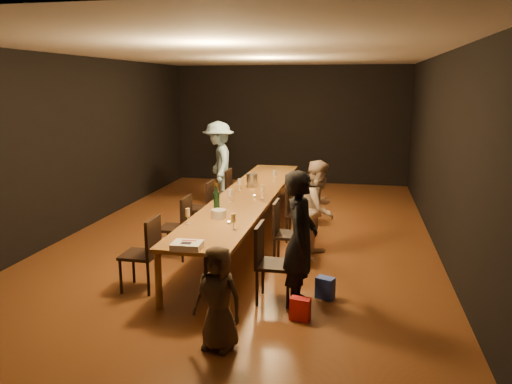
% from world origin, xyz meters
% --- Properties ---
extents(ground, '(10.00, 10.00, 0.00)m').
position_xyz_m(ground, '(0.00, 0.00, 0.00)').
color(ground, '#4E2313').
rests_on(ground, ground).
extents(room_shell, '(6.04, 10.04, 3.02)m').
position_xyz_m(room_shell, '(0.00, 0.00, 2.08)').
color(room_shell, black).
rests_on(room_shell, ground).
extents(table, '(0.90, 6.00, 0.75)m').
position_xyz_m(table, '(0.00, 0.00, 0.70)').
color(table, brown).
rests_on(table, ground).
extents(chair_right_0, '(0.42, 0.42, 0.93)m').
position_xyz_m(chair_right_0, '(0.85, -2.40, 0.47)').
color(chair_right_0, black).
rests_on(chair_right_0, ground).
extents(chair_right_1, '(0.42, 0.42, 0.93)m').
position_xyz_m(chair_right_1, '(0.85, -1.20, 0.47)').
color(chair_right_1, black).
rests_on(chair_right_1, ground).
extents(chair_right_2, '(0.42, 0.42, 0.93)m').
position_xyz_m(chair_right_2, '(0.85, 0.00, 0.47)').
color(chair_right_2, black).
rests_on(chair_right_2, ground).
extents(chair_right_3, '(0.42, 0.42, 0.93)m').
position_xyz_m(chair_right_3, '(0.85, 1.20, 0.47)').
color(chair_right_3, black).
rests_on(chair_right_3, ground).
extents(chair_left_0, '(0.42, 0.42, 0.93)m').
position_xyz_m(chair_left_0, '(-0.85, -2.40, 0.47)').
color(chair_left_0, black).
rests_on(chair_left_0, ground).
extents(chair_left_1, '(0.42, 0.42, 0.93)m').
position_xyz_m(chair_left_1, '(-0.85, -1.20, 0.47)').
color(chair_left_1, black).
rests_on(chair_left_1, ground).
extents(chair_left_2, '(0.42, 0.42, 0.93)m').
position_xyz_m(chair_left_2, '(-0.85, 0.00, 0.47)').
color(chair_left_2, black).
rests_on(chair_left_2, ground).
extents(chair_left_3, '(0.42, 0.42, 0.93)m').
position_xyz_m(chair_left_3, '(-0.85, 1.20, 0.47)').
color(chair_left_3, black).
rests_on(chair_left_3, ground).
extents(woman_birthday, '(0.40, 0.59, 1.59)m').
position_xyz_m(woman_birthday, '(1.15, -2.47, 0.79)').
color(woman_birthday, black).
rests_on(woman_birthday, ground).
extents(woman_tan, '(0.73, 0.83, 1.44)m').
position_xyz_m(woman_tan, '(1.21, -0.68, 0.72)').
color(woman_tan, beige).
rests_on(woman_tan, ground).
extents(man_blue, '(1.02, 1.30, 1.76)m').
position_xyz_m(man_blue, '(-1.15, 2.25, 0.88)').
color(man_blue, '#95C6E6').
rests_on(man_blue, ground).
extents(child, '(0.57, 0.43, 1.03)m').
position_xyz_m(child, '(0.49, -3.57, 0.52)').
color(child, '#423225').
rests_on(child, ground).
extents(gift_bag_red, '(0.23, 0.15, 0.25)m').
position_xyz_m(gift_bag_red, '(1.20, -2.84, 0.13)').
color(gift_bag_red, red).
rests_on(gift_bag_red, ground).
extents(gift_bag_blue, '(0.25, 0.21, 0.26)m').
position_xyz_m(gift_bag_blue, '(1.43, -2.21, 0.13)').
color(gift_bag_blue, '#2A42B7').
rests_on(gift_bag_blue, ground).
extents(birthday_cake, '(0.34, 0.27, 0.08)m').
position_xyz_m(birthday_cake, '(-0.05, -2.90, 0.79)').
color(birthday_cake, white).
rests_on(birthday_cake, table).
extents(plate_stack, '(0.27, 0.27, 0.11)m').
position_xyz_m(plate_stack, '(-0.06, -1.58, 0.81)').
color(plate_stack, silver).
rests_on(plate_stack, table).
extents(champagne_bottle, '(0.10, 0.10, 0.38)m').
position_xyz_m(champagne_bottle, '(-0.24, -1.08, 0.94)').
color(champagne_bottle, black).
rests_on(champagne_bottle, table).
extents(ice_bucket, '(0.21, 0.21, 0.22)m').
position_xyz_m(ice_bucket, '(-0.08, 0.66, 0.86)').
color(ice_bucket, silver).
rests_on(ice_bucket, table).
extents(wineglass_0, '(0.06, 0.06, 0.21)m').
position_xyz_m(wineglass_0, '(-0.37, -1.95, 0.85)').
color(wineglass_0, beige).
rests_on(wineglass_0, table).
extents(wineglass_1, '(0.06, 0.06, 0.21)m').
position_xyz_m(wineglass_1, '(0.27, -2.08, 0.85)').
color(wineglass_1, beige).
rests_on(wineglass_1, table).
extents(wineglass_2, '(0.06, 0.06, 0.21)m').
position_xyz_m(wineglass_2, '(-0.14, -0.66, 0.85)').
color(wineglass_2, silver).
rests_on(wineglass_2, table).
extents(wineglass_3, '(0.06, 0.06, 0.21)m').
position_xyz_m(wineglass_3, '(0.28, -0.27, 0.85)').
color(wineglass_3, beige).
rests_on(wineglass_3, table).
extents(wineglass_4, '(0.06, 0.06, 0.21)m').
position_xyz_m(wineglass_4, '(-0.20, 0.21, 0.85)').
color(wineglass_4, silver).
rests_on(wineglass_4, table).
extents(wineglass_5, '(0.06, 0.06, 0.21)m').
position_xyz_m(wineglass_5, '(0.25, 1.13, 0.85)').
color(wineglass_5, silver).
rests_on(wineglass_5, table).
extents(tealight_near, '(0.05, 0.05, 0.03)m').
position_xyz_m(tealight_near, '(0.15, -1.85, 0.77)').
color(tealight_near, '#B2B7B2').
rests_on(tealight_near, table).
extents(tealight_mid, '(0.05, 0.05, 0.03)m').
position_xyz_m(tealight_mid, '(0.15, -0.24, 0.77)').
color(tealight_mid, '#B2B7B2').
rests_on(tealight_mid, table).
extents(tealight_far, '(0.05, 0.05, 0.03)m').
position_xyz_m(tealight_far, '(0.15, 1.74, 0.77)').
color(tealight_far, '#B2B7B2').
rests_on(tealight_far, table).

